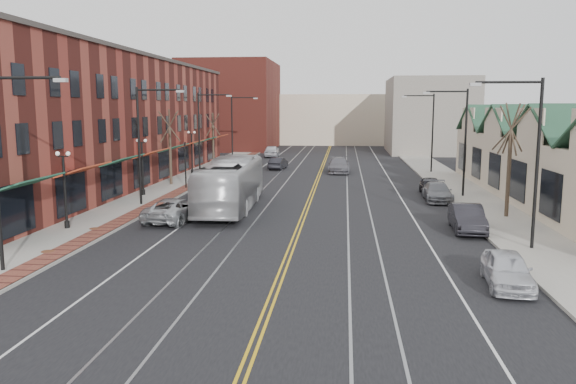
% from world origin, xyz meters
% --- Properties ---
extents(ground, '(160.00, 160.00, 0.00)m').
position_xyz_m(ground, '(0.00, 0.00, 0.00)').
color(ground, black).
rests_on(ground, ground).
extents(sidewalk_left, '(4.00, 120.00, 0.15)m').
position_xyz_m(sidewalk_left, '(-12.00, 20.00, 0.07)').
color(sidewalk_left, gray).
rests_on(sidewalk_left, ground).
extents(sidewalk_right, '(4.00, 120.00, 0.15)m').
position_xyz_m(sidewalk_right, '(12.00, 20.00, 0.07)').
color(sidewalk_right, gray).
rests_on(sidewalk_right, ground).
extents(building_left, '(10.00, 50.00, 11.00)m').
position_xyz_m(building_left, '(-19.00, 27.00, 5.50)').
color(building_left, maroon).
rests_on(building_left, ground).
extents(building_right, '(8.00, 36.00, 4.60)m').
position_xyz_m(building_right, '(18.00, 20.00, 2.30)').
color(building_right, beige).
rests_on(building_right, ground).
extents(backdrop_left, '(14.00, 18.00, 14.00)m').
position_xyz_m(backdrop_left, '(-16.00, 70.00, 7.00)').
color(backdrop_left, maroon).
rests_on(backdrop_left, ground).
extents(backdrop_mid, '(22.00, 14.00, 9.00)m').
position_xyz_m(backdrop_mid, '(0.00, 85.00, 4.50)').
color(backdrop_mid, beige).
rests_on(backdrop_mid, ground).
extents(backdrop_right, '(12.00, 16.00, 11.00)m').
position_xyz_m(backdrop_right, '(15.00, 65.00, 5.50)').
color(backdrop_right, slate).
rests_on(backdrop_right, ground).
extents(streetlight_l_0, '(3.33, 0.25, 8.00)m').
position_xyz_m(streetlight_l_0, '(-11.05, 0.00, 5.03)').
color(streetlight_l_0, black).
rests_on(streetlight_l_0, sidewalk_left).
extents(streetlight_l_1, '(3.33, 0.25, 8.00)m').
position_xyz_m(streetlight_l_1, '(-11.05, 16.00, 5.03)').
color(streetlight_l_1, black).
rests_on(streetlight_l_1, sidewalk_left).
extents(streetlight_l_2, '(3.33, 0.25, 8.00)m').
position_xyz_m(streetlight_l_2, '(-11.05, 32.00, 5.03)').
color(streetlight_l_2, black).
rests_on(streetlight_l_2, sidewalk_left).
extents(streetlight_l_3, '(3.33, 0.25, 8.00)m').
position_xyz_m(streetlight_l_3, '(-11.05, 48.00, 5.03)').
color(streetlight_l_3, black).
rests_on(streetlight_l_3, sidewalk_left).
extents(streetlight_r_0, '(3.33, 0.25, 8.00)m').
position_xyz_m(streetlight_r_0, '(11.05, 6.00, 5.03)').
color(streetlight_r_0, black).
rests_on(streetlight_r_0, sidewalk_right).
extents(streetlight_r_1, '(3.33, 0.25, 8.00)m').
position_xyz_m(streetlight_r_1, '(11.05, 22.00, 5.03)').
color(streetlight_r_1, black).
rests_on(streetlight_r_1, sidewalk_right).
extents(streetlight_r_2, '(3.33, 0.25, 8.00)m').
position_xyz_m(streetlight_r_2, '(11.05, 38.00, 5.03)').
color(streetlight_r_2, black).
rests_on(streetlight_r_2, sidewalk_right).
extents(lamppost_l_1, '(0.84, 0.28, 4.27)m').
position_xyz_m(lamppost_l_1, '(-12.80, 8.00, 2.20)').
color(lamppost_l_1, black).
rests_on(lamppost_l_1, sidewalk_left).
extents(lamppost_l_2, '(0.84, 0.28, 4.27)m').
position_xyz_m(lamppost_l_2, '(-12.80, 20.00, 2.20)').
color(lamppost_l_2, black).
rests_on(lamppost_l_2, sidewalk_left).
extents(lamppost_l_3, '(0.84, 0.28, 4.27)m').
position_xyz_m(lamppost_l_3, '(-12.80, 34.00, 2.20)').
color(lamppost_l_3, black).
rests_on(lamppost_l_3, sidewalk_left).
extents(tree_left_near, '(1.78, 1.37, 6.48)m').
position_xyz_m(tree_left_near, '(-12.50, 26.00, 3.51)').
color(tree_left_near, '#382B21').
rests_on(tree_left_near, sidewalk_left).
extents(tree_left_far, '(1.66, 1.28, 6.02)m').
position_xyz_m(tree_left_far, '(-12.50, 42.00, 3.28)').
color(tree_left_far, '#382B21').
rests_on(tree_left_far, sidewalk_left).
extents(tree_right_mid, '(1.90, 1.46, 6.93)m').
position_xyz_m(tree_right_mid, '(12.50, 14.00, 3.75)').
color(tree_right_mid, '#382B21').
rests_on(tree_right_mid, sidewalk_right).
extents(manhole_mid, '(0.60, 0.60, 0.02)m').
position_xyz_m(manhole_mid, '(-11.20, 3.00, 0.16)').
color(manhole_mid, '#592D19').
rests_on(manhole_mid, sidewalk_left).
extents(manhole_far, '(0.60, 0.60, 0.02)m').
position_xyz_m(manhole_far, '(-11.20, 8.00, 0.16)').
color(manhole_far, '#592D19').
rests_on(manhole_far, sidewalk_left).
extents(traffic_signal, '(0.18, 0.15, 3.80)m').
position_xyz_m(traffic_signal, '(-10.60, 24.00, 2.35)').
color(traffic_signal, black).
rests_on(traffic_signal, sidewalk_left).
extents(transit_bus, '(3.24, 12.28, 3.40)m').
position_xyz_m(transit_bus, '(-5.00, 15.29, 1.70)').
color(transit_bus, '#B7B6B9').
rests_on(transit_bus, ground).
extents(parked_suv, '(3.07, 5.45, 1.44)m').
position_xyz_m(parked_suv, '(-7.56, 11.14, 0.72)').
color(parked_suv, '#ABAFB2').
rests_on(parked_suv, ground).
extents(parked_car_a, '(1.96, 4.13, 1.36)m').
position_xyz_m(parked_car_a, '(8.76, 0.29, 0.68)').
color(parked_car_a, silver).
rests_on(parked_car_a, ground).
extents(parked_car_b, '(1.83, 4.61, 1.49)m').
position_xyz_m(parked_car_b, '(9.30, 10.00, 0.75)').
color(parked_car_b, '#232227').
rests_on(parked_car_b, ground).
extents(parked_car_c, '(2.03, 4.72, 1.36)m').
position_xyz_m(parked_car_c, '(9.30, 20.15, 0.68)').
color(parked_car_c, slate).
rests_on(parked_car_c, ground).
extents(parked_car_d, '(1.75, 4.03, 1.35)m').
position_xyz_m(parked_car_d, '(9.30, 23.37, 0.68)').
color(parked_car_d, black).
rests_on(parked_car_d, ground).
extents(distant_car_left, '(1.86, 4.13, 1.32)m').
position_xyz_m(distant_car_left, '(-4.77, 40.01, 0.66)').
color(distant_car_left, black).
rests_on(distant_car_left, ground).
extents(distant_car_right, '(2.22, 5.44, 1.58)m').
position_xyz_m(distant_car_right, '(1.93, 37.39, 0.79)').
color(distant_car_right, slate).
rests_on(distant_car_right, ground).
extents(distant_car_far, '(2.13, 4.87, 1.63)m').
position_xyz_m(distant_car_far, '(-7.41, 54.99, 0.82)').
color(distant_car_far, silver).
rests_on(distant_car_far, ground).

